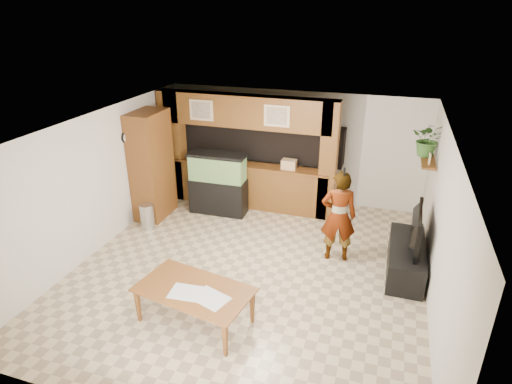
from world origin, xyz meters
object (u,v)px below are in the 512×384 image
(pantry_cabinet, at_px, (152,165))
(television, at_px, (411,228))
(person, at_px, (338,216))
(aquarium, at_px, (218,184))
(dining_table, at_px, (194,307))

(pantry_cabinet, xyz_separation_m, television, (5.35, -0.66, -0.29))
(television, bearing_deg, person, 88.47)
(pantry_cabinet, distance_m, person, 4.17)
(person, bearing_deg, pantry_cabinet, -19.09)
(pantry_cabinet, relative_size, television, 1.97)
(television, relative_size, person, 0.68)
(television, bearing_deg, aquarium, 75.77)
(pantry_cabinet, distance_m, television, 5.40)
(pantry_cabinet, height_order, person, pantry_cabinet)
(pantry_cabinet, distance_m, aquarium, 1.49)
(aquarium, height_order, dining_table, aquarium)
(television, xyz_separation_m, dining_table, (-2.98, -2.36, -0.59))
(television, distance_m, person, 1.24)
(person, bearing_deg, dining_table, 43.39)
(pantry_cabinet, bearing_deg, person, -8.01)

